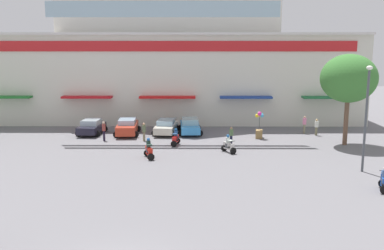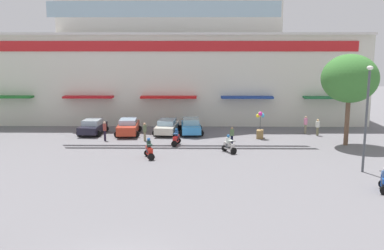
% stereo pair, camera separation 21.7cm
% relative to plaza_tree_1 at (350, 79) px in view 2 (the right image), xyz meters
% --- Properties ---
extents(ground_plane, '(128.00, 128.00, 0.00)m').
position_rel_plaza_tree_1_xyz_m(ground_plane, '(-15.71, -8.59, -5.64)').
color(ground_plane, slate).
extents(colonial_building, '(41.96, 18.43, 18.87)m').
position_rel_plaza_tree_1_xyz_m(colonial_building, '(-15.71, 15.12, 2.29)').
color(colonial_building, silver).
rests_on(colonial_building, ground).
extents(plaza_tree_1, '(4.70, 4.40, 7.69)m').
position_rel_plaza_tree_1_xyz_m(plaza_tree_1, '(0.00, 0.00, 0.00)').
color(plaza_tree_1, brown).
rests_on(plaza_tree_1, ground).
extents(parked_car_0, '(2.57, 4.06, 1.42)m').
position_rel_plaza_tree_1_xyz_m(parked_car_0, '(-22.72, 4.30, -4.92)').
color(parked_car_0, black).
rests_on(parked_car_0, ground).
extents(parked_car_1, '(2.52, 4.53, 1.53)m').
position_rel_plaza_tree_1_xyz_m(parked_car_1, '(-19.26, 4.08, -4.87)').
color(parked_car_1, '#B93621').
rests_on(parked_car_1, ground).
extents(parked_car_2, '(2.62, 4.61, 1.38)m').
position_rel_plaza_tree_1_xyz_m(parked_car_2, '(-15.60, 4.61, -4.94)').
color(parked_car_2, beige).
rests_on(parked_car_2, ground).
extents(parked_car_3, '(2.52, 4.47, 1.48)m').
position_rel_plaza_tree_1_xyz_m(parked_car_3, '(-13.31, 4.67, -4.90)').
color(parked_car_3, '#3589D0').
rests_on(parked_car_3, ground).
extents(scooter_rider_0, '(0.78, 1.50, 1.49)m').
position_rel_plaza_tree_1_xyz_m(scooter_rider_0, '(-14.47, -0.33, -5.03)').
color(scooter_rider_0, black).
rests_on(scooter_rider_0, ground).
extents(scooter_rider_1, '(0.96, 1.52, 1.56)m').
position_rel_plaza_tree_1_xyz_m(scooter_rider_1, '(-16.28, -4.69, -5.00)').
color(scooter_rider_1, black).
rests_on(scooter_rider_1, ground).
extents(scooter_rider_3, '(0.92, 1.45, 1.51)m').
position_rel_plaza_tree_1_xyz_m(scooter_rider_3, '(-1.84, -12.04, -5.01)').
color(scooter_rider_3, black).
rests_on(scooter_rider_3, ground).
extents(scooter_rider_6, '(1.16, 1.42, 1.46)m').
position_rel_plaza_tree_1_xyz_m(scooter_rider_6, '(-10.16, -2.87, -5.04)').
color(scooter_rider_6, black).
rests_on(scooter_rider_6, ground).
extents(pedestrian_0, '(0.48, 0.48, 1.71)m').
position_rel_plaza_tree_1_xyz_m(pedestrian_0, '(-2.27, 4.80, -4.67)').
color(pedestrian_0, '#7C745C').
rests_on(pedestrian_0, ground).
extents(pedestrian_1, '(0.42, 0.42, 1.75)m').
position_rel_plaza_tree_1_xyz_m(pedestrian_1, '(-20.92, 1.37, -4.62)').
color(pedestrian_1, black).
rests_on(pedestrian_1, ground).
extents(pedestrian_2, '(0.48, 0.48, 1.55)m').
position_rel_plaza_tree_1_xyz_m(pedestrian_2, '(-9.72, -0.04, -4.77)').
color(pedestrian_2, black).
rests_on(pedestrian_2, ground).
extents(pedestrian_3, '(0.51, 0.51, 1.57)m').
position_rel_plaza_tree_1_xyz_m(pedestrian_3, '(-1.36, 3.91, -4.76)').
color(pedestrian_3, '#716E4F').
rests_on(pedestrian_3, ground).
extents(pedestrian_4, '(0.43, 0.43, 1.64)m').
position_rel_plaza_tree_1_xyz_m(pedestrian_4, '(-17.35, 1.36, -4.71)').
color(pedestrian_4, '#7D7356').
rests_on(pedestrian_4, ground).
extents(streetlamp_near, '(0.40, 0.40, 7.07)m').
position_rel_plaza_tree_1_xyz_m(streetlamp_near, '(-1.56, -8.04, -1.54)').
color(streetlamp_near, '#474C51').
rests_on(streetlamp_near, ground).
extents(balloon_vendor_cart, '(0.80, 0.99, 2.50)m').
position_rel_plaza_tree_1_xyz_m(balloon_vendor_cart, '(-6.94, 2.64, -4.56)').
color(balloon_vendor_cart, olive).
rests_on(balloon_vendor_cart, ground).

